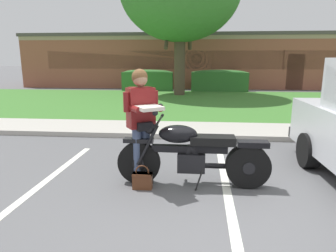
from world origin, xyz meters
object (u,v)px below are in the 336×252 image
Objects in this scene: handbag at (142,179)px; rider_person at (141,118)px; hedge_left at (148,80)px; motorcycle at (199,154)px; brick_building at (210,60)px; hedge_center_left at (219,80)px.

rider_person is at bearing 99.27° from handbag.
hedge_left is at bearing 98.69° from rider_person.
rider_person reaches higher than hedge_left.
rider_person is 13.32m from hedge_left.
motorcycle is 1.31× the size of rider_person.
hedge_center_left is at bearing -86.89° from brick_building.
brick_building reaches higher than hedge_left.
motorcycle is at bearing -92.78° from brick_building.
motorcycle is 0.71× the size of hedge_center_left.
motorcycle is 13.24m from hedge_center_left.
handbag is at bearing -80.73° from rider_person.
handbag is (0.04, -0.22, -0.86)m from rider_person.
rider_person is (-0.84, 0.02, 0.53)m from motorcycle.
hedge_left is 0.12× the size of brick_building.
rider_person reaches higher than hedge_center_left.
hedge_center_left is at bearing 0.00° from hedge_left.
brick_building is at bearing 84.85° from handbag.
hedge_center_left is (1.24, 13.18, 0.17)m from motorcycle.
rider_person is at bearing -95.31° from brick_building.
motorcycle is at bearing -95.38° from hedge_center_left.
hedge_center_left is (2.05, 13.39, 0.51)m from handbag.
hedge_left and hedge_center_left have the same top height.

